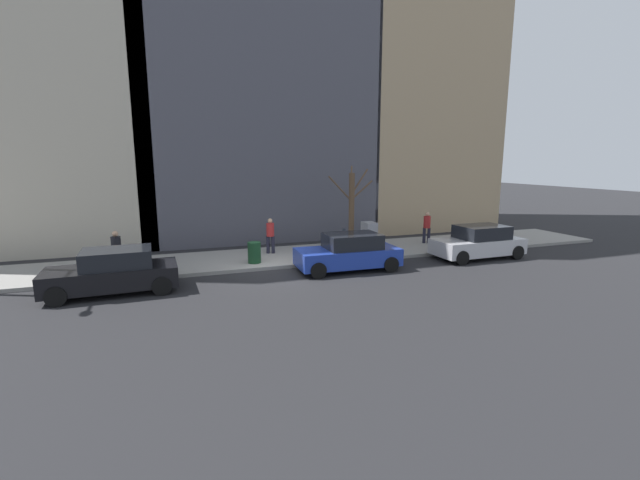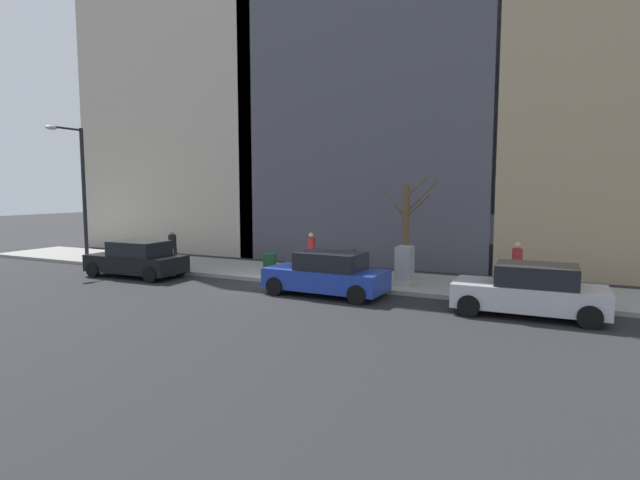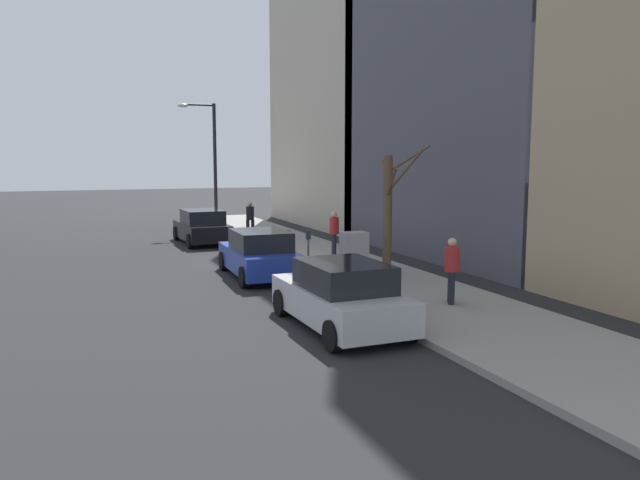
{
  "view_description": "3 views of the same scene",
  "coord_description": "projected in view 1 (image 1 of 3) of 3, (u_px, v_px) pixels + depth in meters",
  "views": [
    {
      "loc": [
        -16.85,
        4.13,
        4.49
      ],
      "look_at": [
        -0.36,
        -1.76,
        1.21
      ],
      "focal_mm": 24.0,
      "sensor_mm": 36.0,
      "label": 1
    },
    {
      "loc": [
        -16.57,
        -10.04,
        3.68
      ],
      "look_at": [
        1.87,
        -1.08,
        1.59
      ],
      "focal_mm": 28.0,
      "sensor_mm": 36.0,
      "label": 2
    },
    {
      "loc": [
        -6.44,
        -21.73,
        3.74
      ],
      "look_at": [
        1.73,
        -0.96,
        0.85
      ],
      "focal_mm": 35.0,
      "sensor_mm": 36.0,
      "label": 3
    }
  ],
  "objects": [
    {
      "name": "ground_plane",
      "position": [
        277.0,
        270.0,
        17.79
      ],
      "size": [
        120.0,
        120.0,
        0.0
      ],
      "primitive_type": "plane",
      "color": "#232326"
    },
    {
      "name": "sidewalk",
      "position": [
        267.0,
        258.0,
        19.62
      ],
      "size": [
        4.0,
        36.0,
        0.15
      ],
      "primitive_type": "cube",
      "color": "gray",
      "rests_on": "ground"
    },
    {
      "name": "parked_car_silver",
      "position": [
        479.0,
        242.0,
        19.76
      ],
      "size": [
        1.99,
        4.23,
        1.52
      ],
      "rotation": [
        0.0,
        0.0,
        0.02
      ],
      "color": "#B7B7BC",
      "rests_on": "ground"
    },
    {
      "name": "parked_car_blue",
      "position": [
        349.0,
        253.0,
        17.59
      ],
      "size": [
        2.02,
        4.25,
        1.52
      ],
      "rotation": [
        0.0,
        0.0,
        -0.03
      ],
      "color": "#1E389E",
      "rests_on": "ground"
    },
    {
      "name": "parked_car_black",
      "position": [
        114.0,
        272.0,
        14.54
      ],
      "size": [
        2.04,
        4.26,
        1.52
      ],
      "rotation": [
        0.0,
        0.0,
        0.03
      ],
      "color": "black",
      "rests_on": "ground"
    },
    {
      "name": "parking_meter",
      "position": [
        344.0,
        240.0,
        19.08
      ],
      "size": [
        0.14,
        0.1,
        1.35
      ],
      "color": "slate",
      "rests_on": "sidewalk"
    },
    {
      "name": "utility_box",
      "position": [
        369.0,
        237.0,
        20.44
      ],
      "size": [
        0.83,
        0.61,
        1.43
      ],
      "color": "#A8A399",
      "rests_on": "sidewalk"
    },
    {
      "name": "bare_tree",
      "position": [
        352.0,
        207.0,
        21.32
      ],
      "size": [
        1.5,
        2.25,
        4.06
      ],
      "color": "brown",
      "rests_on": "sidewalk"
    },
    {
      "name": "trash_bin",
      "position": [
        254.0,
        253.0,
        18.25
      ],
      "size": [
        0.56,
        0.56,
        0.9
      ],
      "primitive_type": "cylinder",
      "color": "#14381E",
      "rests_on": "sidewalk"
    },
    {
      "name": "pedestrian_near_meter",
      "position": [
        427.0,
        226.0,
        22.52
      ],
      "size": [
        0.36,
        0.37,
        1.66
      ],
      "rotation": [
        0.0,
        0.0,
        1.07
      ],
      "color": "#1E1E2D",
      "rests_on": "sidewalk"
    },
    {
      "name": "pedestrian_midblock",
      "position": [
        270.0,
        234.0,
        20.05
      ],
      "size": [
        0.36,
        0.39,
        1.66
      ],
      "rotation": [
        0.0,
        0.0,
        1.27
      ],
      "color": "#1E1E2D",
      "rests_on": "sidewalk"
    },
    {
      "name": "pedestrian_far_corner",
      "position": [
        116.0,
        249.0,
        16.53
      ],
      "size": [
        0.36,
        0.36,
        1.66
      ],
      "rotation": [
        0.0,
        0.0,
        5.67
      ],
      "color": "#1E1E2D",
      "rests_on": "sidewalk"
    },
    {
      "name": "office_tower_left",
      "position": [
        410.0,
        4.0,
        28.28
      ],
      "size": [
        9.05,
        9.05,
        29.31
      ],
      "primitive_type": "cube",
      "color": "tan",
      "rests_on": "ground"
    },
    {
      "name": "office_block_center",
      "position": [
        242.0,
        18.0,
        26.76
      ],
      "size": [
        12.94,
        12.94,
        26.47
      ],
      "primitive_type": "cube",
      "color": "#4C4C56",
      "rests_on": "ground"
    },
    {
      "name": "office_tower_right",
      "position": [
        20.0,
        28.0,
        23.0
      ],
      "size": [
        12.73,
        12.73,
        22.97
      ],
      "primitive_type": "cube",
      "color": "#BCB29E",
      "rests_on": "ground"
    }
  ]
}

